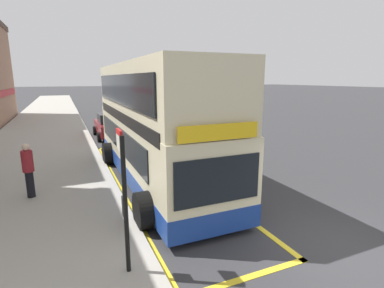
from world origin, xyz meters
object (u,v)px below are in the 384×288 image
double_decker_bus (154,127)px  parked_car_maroon_ahead (111,125)px  pedestrian_waiting_near_sign (28,168)px  bus_stop_sign (124,192)px  parked_car_maroon_behind (115,97)px

double_decker_bus → parked_car_maroon_ahead: bearing=91.6°
double_decker_bus → pedestrian_waiting_near_sign: 4.40m
bus_stop_sign → parked_car_maroon_behind: bearing=81.0°
double_decker_bus → parked_car_maroon_ahead: (-0.26, 9.35, -1.26)m
double_decker_bus → parked_car_maroon_ahead: double_decker_bus is taller
double_decker_bus → parked_car_maroon_behind: size_ratio=2.45×
bus_stop_sign → parked_car_maroon_ahead: (1.91, 14.76, -0.97)m
parked_car_maroon_behind → pedestrian_waiting_near_sign: (-9.51, -42.11, 0.30)m
parked_car_maroon_ahead → parked_car_maroon_behind: bearing=-96.8°
double_decker_bus → bus_stop_sign: double_decker_bus is taller
bus_stop_sign → parked_car_maroon_ahead: bearing=82.6°
parked_car_maroon_ahead → pedestrian_waiting_near_sign: bearing=70.7°
parked_car_maroon_behind → double_decker_bus: bearing=-96.8°
bus_stop_sign → pedestrian_waiting_near_sign: bus_stop_sign is taller
parked_car_maroon_ahead → parked_car_maroon_behind: 32.73m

